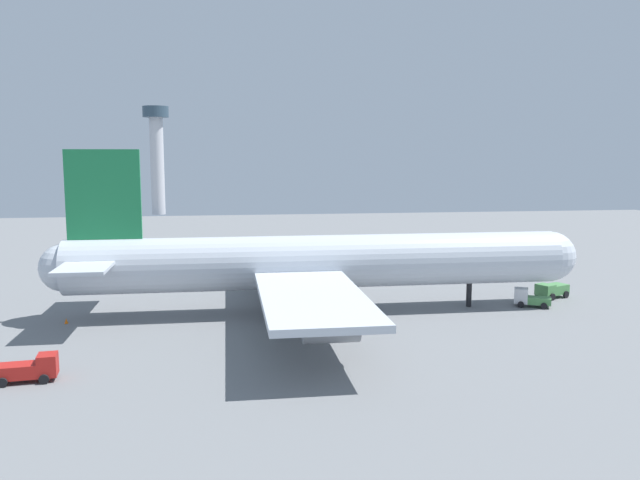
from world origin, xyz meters
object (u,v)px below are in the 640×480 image
(safety_cone_nose, at_px, (548,303))
(control_tower, at_px, (157,151))
(baggage_tug, at_px, (552,290))
(safety_cone_tail, at_px, (66,321))
(cargo_airplane, at_px, (318,263))
(cargo_loader, at_px, (185,271))
(pushback_tractor, at_px, (28,369))
(maintenance_van, at_px, (529,298))

(safety_cone_nose, xyz_separation_m, control_tower, (-64.21, 142.19, 20.75))
(baggage_tug, bearing_deg, safety_cone_tail, -175.69)
(cargo_airplane, xyz_separation_m, baggage_tug, (33.18, 3.36, -5.16))
(cargo_loader, bearing_deg, control_tower, 97.61)
(safety_cone_tail, height_order, control_tower, control_tower)
(pushback_tractor, bearing_deg, cargo_loader, 77.11)
(cargo_loader, xyz_separation_m, baggage_tug, (51.23, -21.51, -0.08))
(maintenance_van, distance_m, baggage_tug, 7.12)
(control_tower, bearing_deg, safety_cone_nose, -65.70)
(control_tower, bearing_deg, pushback_tractor, -88.24)
(safety_cone_tail, bearing_deg, maintenance_van, 0.25)
(pushback_tractor, xyz_separation_m, control_tower, (-5.00, 162.96, 19.91))
(maintenance_van, distance_m, safety_cone_nose, 3.06)
(safety_cone_nose, bearing_deg, pushback_tractor, -160.67)
(maintenance_van, relative_size, safety_cone_nose, 8.43)
(pushback_tractor, distance_m, safety_cone_tail, 20.05)
(maintenance_van, height_order, pushback_tractor, maintenance_van)
(maintenance_van, distance_m, safety_cone_tail, 57.82)
(cargo_airplane, bearing_deg, safety_cone_tail, -177.31)
(cargo_airplane, height_order, safety_cone_nose, cargo_airplane)
(cargo_airplane, height_order, cargo_loader, cargo_airplane)
(pushback_tractor, distance_m, control_tower, 164.25)
(pushback_tractor, bearing_deg, safety_cone_tail, 94.28)
(cargo_loader, xyz_separation_m, control_tower, (-15.58, 116.70, 19.82))
(pushback_tractor, relative_size, safety_cone_tail, 8.80)
(pushback_tractor, relative_size, safety_cone_nose, 9.43)
(baggage_tug, xyz_separation_m, control_tower, (-66.81, 138.21, 19.90))
(cargo_loader, height_order, control_tower, control_tower)
(maintenance_van, height_order, safety_cone_nose, maintenance_van)
(maintenance_van, xyz_separation_m, pushback_tractor, (-56.31, -20.23, 0.03))
(safety_cone_tail, bearing_deg, control_tower, 91.40)
(cargo_airplane, distance_m, cargo_loader, 31.14)
(cargo_airplane, bearing_deg, safety_cone_nose, -1.16)
(cargo_airplane, distance_m, safety_cone_tail, 30.75)
(cargo_airplane, height_order, pushback_tractor, cargo_airplane)
(safety_cone_tail, xyz_separation_m, control_tower, (-3.50, 142.98, 20.73))
(cargo_loader, relative_size, baggage_tug, 0.97)
(pushback_tractor, xyz_separation_m, safety_cone_tail, (-1.50, 19.98, -0.82))
(safety_cone_tail, bearing_deg, pushback_tractor, -85.72)
(safety_cone_tail, bearing_deg, cargo_loader, 65.31)
(safety_cone_tail, distance_m, control_tower, 144.52)
(baggage_tug, relative_size, safety_cone_nose, 8.78)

